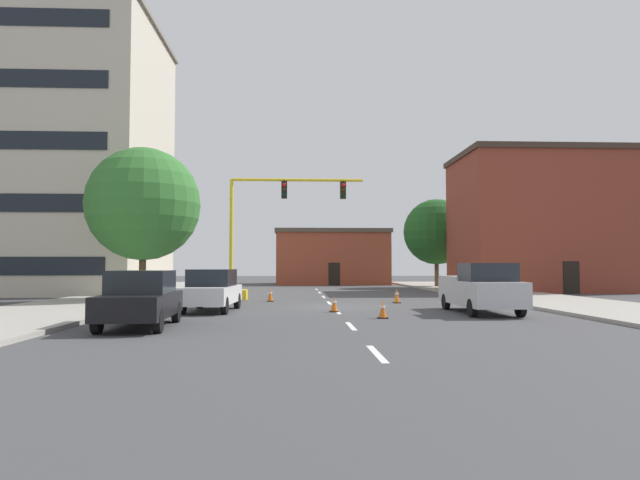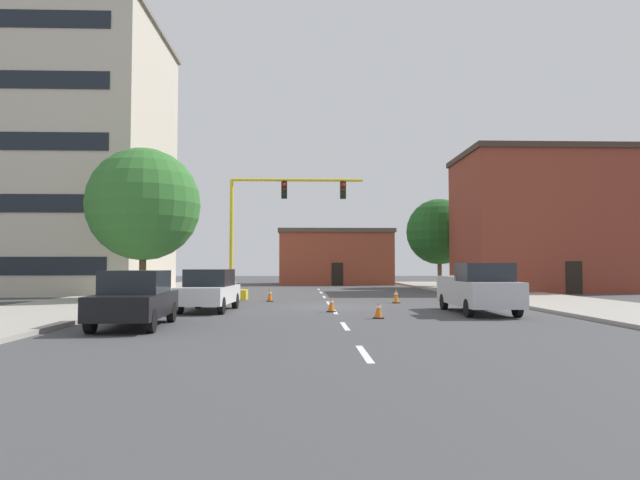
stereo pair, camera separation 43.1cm
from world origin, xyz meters
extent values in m
plane|color=#424244|center=(0.00, 0.00, 0.00)|extent=(160.00, 160.00, 0.00)
cube|color=#9E998E|center=(-11.57, 8.00, 0.07)|extent=(6.00, 56.00, 0.14)
cube|color=#9E998E|center=(11.57, 8.00, 0.07)|extent=(6.00, 56.00, 0.14)
cube|color=silver|center=(0.00, -14.00, 0.00)|extent=(0.16, 2.40, 0.01)
cube|color=silver|center=(0.00, -8.50, 0.00)|extent=(0.16, 2.40, 0.01)
cube|color=silver|center=(0.00, -3.00, 0.00)|extent=(0.16, 2.40, 0.01)
cube|color=silver|center=(0.00, 2.50, 0.00)|extent=(0.16, 2.40, 0.01)
cube|color=silver|center=(0.00, 8.00, 0.00)|extent=(0.16, 2.40, 0.01)
cube|color=silver|center=(0.00, 13.50, 0.00)|extent=(0.16, 2.40, 0.01)
cube|color=silver|center=(0.00, 19.00, 0.00)|extent=(0.16, 2.40, 0.01)
cube|color=beige|center=(-18.93, 14.07, 9.38)|extent=(14.42, 12.54, 18.75)
cube|color=slate|center=(-18.93, 14.07, 18.90)|extent=(14.82, 12.94, 0.30)
cube|color=black|center=(-18.93, 7.76, 1.88)|extent=(11.82, 0.06, 1.10)
cube|color=black|center=(-18.93, 7.76, 5.63)|extent=(11.82, 0.06, 1.10)
cube|color=black|center=(-18.93, 7.76, 9.38)|extent=(11.82, 0.06, 1.10)
cube|color=black|center=(-18.93, 7.76, 13.13)|extent=(11.82, 0.06, 1.10)
cube|color=black|center=(-18.93, 7.76, 16.88)|extent=(11.82, 0.06, 1.10)
cube|color=brown|center=(2.05, 32.19, 2.58)|extent=(11.20, 8.53, 5.17)
cube|color=#4C4238|center=(2.05, 32.19, 5.37)|extent=(11.50, 8.83, 0.40)
cube|color=black|center=(2.05, 27.90, 1.10)|extent=(1.10, 0.06, 2.20)
cube|color=brown|center=(16.83, 14.96, 4.94)|extent=(12.41, 8.22, 9.89)
cube|color=#3D2D23|center=(16.83, 14.96, 10.09)|extent=(12.71, 8.52, 0.40)
cube|color=black|center=(16.83, 10.83, 1.10)|extent=(1.10, 0.06, 2.20)
cube|color=yellow|center=(-5.32, 5.51, 0.28)|extent=(1.80, 1.20, 0.55)
cylinder|color=yellow|center=(-5.32, 5.51, 3.65)|extent=(0.20, 0.20, 6.20)
cylinder|color=yellow|center=(-1.62, 5.51, 6.75)|extent=(7.41, 0.16, 0.16)
cube|color=black|center=(-2.36, 5.51, 6.18)|extent=(0.32, 0.36, 0.95)
sphere|color=red|center=(-2.36, 5.32, 6.45)|extent=(0.20, 0.20, 0.20)
sphere|color=#38280A|center=(-2.36, 5.32, 6.17)|extent=(0.20, 0.20, 0.20)
sphere|color=black|center=(-2.36, 5.32, 5.89)|extent=(0.20, 0.20, 0.20)
cube|color=black|center=(0.98, 5.51, 6.18)|extent=(0.32, 0.36, 0.95)
sphere|color=red|center=(0.98, 5.32, 6.45)|extent=(0.20, 0.20, 0.20)
sphere|color=#38280A|center=(0.98, 5.32, 6.17)|extent=(0.20, 0.20, 0.20)
sphere|color=black|center=(0.98, 5.32, 5.89)|extent=(0.20, 0.20, 0.20)
cylinder|color=#4C3823|center=(-9.73, 3.70, 1.46)|extent=(0.36, 0.36, 2.91)
sphere|color=#33702D|center=(-9.73, 3.70, 5.14)|extent=(5.94, 5.94, 5.94)
cylinder|color=brown|center=(10.54, 21.96, 1.36)|extent=(0.36, 0.36, 2.72)
sphere|color=#1E511E|center=(10.54, 21.96, 4.85)|extent=(5.67, 5.67, 5.67)
cube|color=#BCBCC1|center=(5.67, -3.83, 0.81)|extent=(2.04, 5.41, 0.95)
cube|color=#1E2328|center=(5.66, -4.73, 1.64)|extent=(1.85, 1.81, 0.70)
cube|color=#BCBCC1|center=(5.68, -2.64, 1.37)|extent=(2.02, 2.82, 0.16)
cylinder|color=black|center=(6.56, -5.67, 0.34)|extent=(0.22, 0.68, 0.68)
cylinder|color=black|center=(4.76, -5.66, 0.34)|extent=(0.22, 0.68, 0.68)
cylinder|color=black|center=(6.58, -2.00, 0.34)|extent=(0.22, 0.68, 0.68)
cylinder|color=black|center=(4.78, -1.99, 0.34)|extent=(0.22, 0.68, 0.68)
cube|color=black|center=(-6.46, -8.62, 0.69)|extent=(2.05, 4.58, 0.70)
cube|color=#1E2328|center=(-6.47, -8.52, 1.39)|extent=(1.80, 2.37, 0.70)
cylinder|color=black|center=(-7.36, -7.13, 0.34)|extent=(0.25, 0.69, 0.68)
cylinder|color=black|center=(-5.71, -7.06, 0.34)|extent=(0.25, 0.69, 0.68)
cylinder|color=black|center=(-7.22, -10.19, 0.34)|extent=(0.25, 0.69, 0.68)
cylinder|color=black|center=(-5.57, -10.11, 0.34)|extent=(0.25, 0.69, 0.68)
cube|color=white|center=(-5.21, -2.50, 0.69)|extent=(2.10, 4.60, 0.70)
cube|color=#1E2328|center=(-5.20, -2.40, 1.39)|extent=(1.83, 2.39, 0.70)
cylinder|color=black|center=(-5.95, -0.93, 0.34)|extent=(0.26, 0.69, 0.68)
cylinder|color=black|center=(-4.30, -1.02, 0.34)|extent=(0.26, 0.69, 0.68)
cylinder|color=black|center=(-6.12, -3.98, 0.34)|extent=(0.26, 0.69, 0.68)
cylinder|color=black|center=(-4.47, -4.08, 0.34)|extent=(0.26, 0.69, 0.68)
cube|color=black|center=(1.40, -5.98, 0.02)|extent=(0.36, 0.36, 0.04)
cone|color=orange|center=(1.40, -5.98, 0.34)|extent=(0.28, 0.28, 0.60)
cylinder|color=white|center=(1.40, -5.98, 0.41)|extent=(0.19, 0.19, 0.08)
cube|color=black|center=(3.42, 2.21, 0.02)|extent=(0.36, 0.36, 0.04)
cone|color=orange|center=(3.42, 2.21, 0.39)|extent=(0.28, 0.28, 0.70)
cylinder|color=white|center=(3.42, 2.21, 0.47)|extent=(0.19, 0.19, 0.08)
cube|color=black|center=(-3.05, 3.80, 0.02)|extent=(0.36, 0.36, 0.04)
cone|color=orange|center=(-3.05, 3.80, 0.37)|extent=(0.28, 0.28, 0.66)
cylinder|color=white|center=(-3.05, 3.80, 0.45)|extent=(0.19, 0.19, 0.08)
cube|color=black|center=(-0.14, -3.11, 0.02)|extent=(0.36, 0.36, 0.04)
cone|color=orange|center=(-0.14, -3.11, 0.34)|extent=(0.28, 0.28, 0.60)
cylinder|color=white|center=(-0.14, -3.11, 0.41)|extent=(0.19, 0.19, 0.08)
camera|label=1|loc=(-1.76, -25.99, 1.88)|focal=31.42mm
camera|label=2|loc=(-1.33, -26.01, 1.88)|focal=31.42mm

